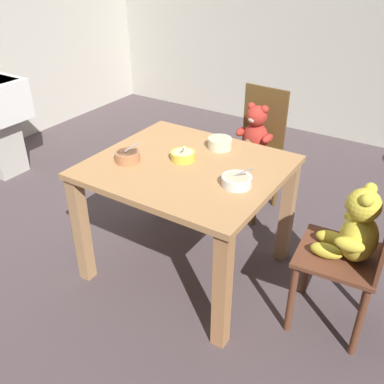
# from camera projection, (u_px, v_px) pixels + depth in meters

# --- Properties ---
(ground_plane) EXTENTS (5.20, 5.20, 0.04)m
(ground_plane) POSITION_uv_depth(u_px,v_px,m) (188.00, 268.00, 2.70)
(ground_plane) COLOR #4F4245
(dining_table) EXTENTS (1.02, 0.90, 0.71)m
(dining_table) POSITION_uv_depth(u_px,v_px,m) (187.00, 185.00, 2.39)
(dining_table) COLOR tan
(dining_table) RESTS_ON ground_plane
(teddy_chair_near_right) EXTENTS (0.42, 0.41, 0.83)m
(teddy_chair_near_right) POSITION_uv_depth(u_px,v_px,m) (354.00, 239.00, 2.01)
(teddy_chair_near_right) COLOR brown
(teddy_chair_near_right) RESTS_ON ground_plane
(teddy_chair_far_center) EXTENTS (0.39, 0.41, 0.89)m
(teddy_chair_far_center) POSITION_uv_depth(u_px,v_px,m) (255.00, 140.00, 3.04)
(teddy_chair_far_center) COLOR brown
(teddy_chair_far_center) RESTS_ON ground_plane
(porridge_bowl_yellow_center) EXTENTS (0.14, 0.14, 0.11)m
(porridge_bowl_yellow_center) POSITION_uv_depth(u_px,v_px,m) (183.00, 155.00, 2.37)
(porridge_bowl_yellow_center) COLOR yellow
(porridge_bowl_yellow_center) RESTS_ON dining_table
(porridge_bowl_white_near_right) EXTENTS (0.16, 0.15, 0.12)m
(porridge_bowl_white_near_right) POSITION_uv_depth(u_px,v_px,m) (237.00, 181.00, 2.12)
(porridge_bowl_white_near_right) COLOR white
(porridge_bowl_white_near_right) RESTS_ON dining_table
(porridge_bowl_cream_far_center) EXTENTS (0.14, 0.14, 0.06)m
(porridge_bowl_cream_far_center) POSITION_uv_depth(u_px,v_px,m) (220.00, 143.00, 2.49)
(porridge_bowl_cream_far_center) COLOR beige
(porridge_bowl_cream_far_center) RESTS_ON dining_table
(porridge_bowl_terracotta_near_left) EXTENTS (0.14, 0.14, 0.12)m
(porridge_bowl_terracotta_near_left) POSITION_uv_depth(u_px,v_px,m) (128.00, 156.00, 2.35)
(porridge_bowl_terracotta_near_left) COLOR #B7744B
(porridge_bowl_terracotta_near_left) RESTS_ON dining_table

